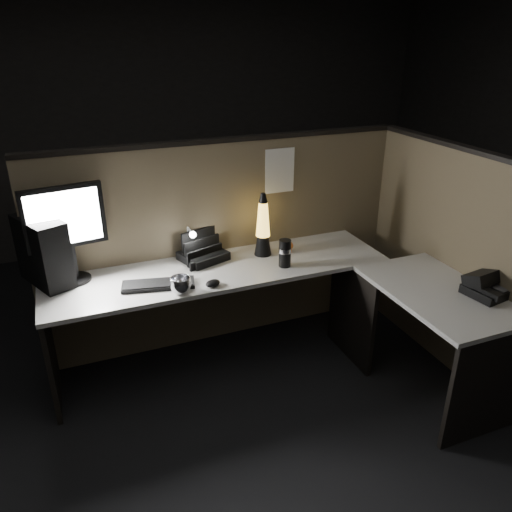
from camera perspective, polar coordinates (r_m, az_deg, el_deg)
name	(u,v)px	position (r m, az deg, el deg)	size (l,w,h in m)	color
floor	(275,405)	(3.33, 2.18, -16.67)	(6.00, 6.00, 0.00)	black
room_shell	(280,153)	(2.58, 2.76, 11.66)	(6.00, 6.00, 6.00)	silver
partition_back	(225,245)	(3.67, -3.51, 1.31)	(2.66, 0.06, 1.50)	brown
partition_right	(448,260)	(3.66, 21.11, -0.46)	(0.06, 1.66, 1.50)	brown
desk	(286,303)	(3.24, 3.44, -5.34)	(2.60, 1.60, 0.73)	beige
pc_tower	(43,251)	(3.35, -23.14, 0.51)	(0.18, 0.41, 0.43)	black
monitor	(66,225)	(3.26, -20.93, 3.32)	(0.48, 0.21, 0.62)	black
keyboard	(158,285)	(3.17, -11.09, -3.23)	(0.45, 0.15, 0.02)	black
mouse	(213,283)	(3.12, -4.97, -3.13)	(0.10, 0.07, 0.04)	black
clip_lamp	(191,241)	(3.45, -7.47, 1.68)	(0.05, 0.18, 0.23)	white
organizer	(203,252)	(3.48, -6.12, 0.41)	(0.35, 0.33, 0.22)	black
lava_lamp	(263,230)	(3.48, 0.80, 3.03)	(0.12, 0.12, 0.45)	black
travel_mug	(285,253)	(3.35, 3.32, 0.32)	(0.08, 0.08, 0.19)	black
steel_mug	(181,285)	(3.05, -8.62, -3.32)	(0.13, 0.13, 0.10)	#B1B1B8
figurine	(289,246)	(3.58, 3.80, 1.20)	(0.06, 0.06, 0.06)	orange
pinned_paper	(280,171)	(3.62, 2.73, 9.70)	(0.22, 0.00, 0.32)	white
desk_phone	(487,285)	(3.31, 24.87, -3.02)	(0.28, 0.29, 0.15)	black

